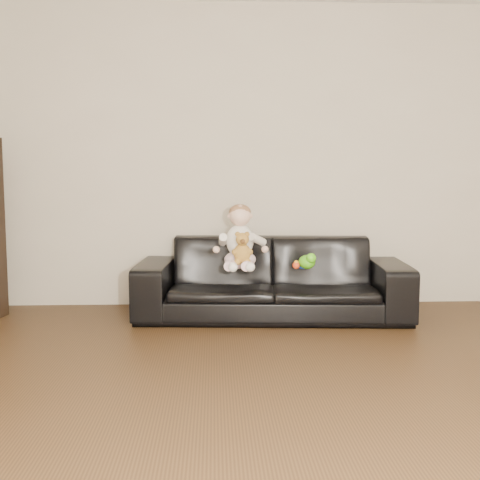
{
  "coord_description": "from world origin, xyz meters",
  "views": [
    {
      "loc": [
        -0.41,
        -2.51,
        1.13
      ],
      "look_at": [
        -0.2,
        2.15,
        0.63
      ],
      "focal_mm": 45.0,
      "sensor_mm": 36.0,
      "label": 1
    }
  ],
  "objects_px": {
    "baby": "(240,240)",
    "teddy_bear": "(242,248)",
    "toy_blue_disc": "(305,267)",
    "toy_rattle": "(296,265)",
    "toy_green": "(307,262)",
    "sofa": "(272,278)"
  },
  "relations": [
    {
      "from": "baby",
      "to": "teddy_bear",
      "type": "relative_size",
      "value": 2.08
    },
    {
      "from": "toy_blue_disc",
      "to": "teddy_bear",
      "type": "bearing_deg",
      "value": -164.2
    },
    {
      "from": "toy_blue_disc",
      "to": "toy_rattle",
      "type": "bearing_deg",
      "value": -145.11
    },
    {
      "from": "toy_rattle",
      "to": "baby",
      "type": "bearing_deg",
      "value": 171.5
    },
    {
      "from": "toy_green",
      "to": "toy_blue_disc",
      "type": "xyz_separation_m",
      "value": [
        -0.01,
        0.05,
        -0.05
      ]
    },
    {
      "from": "baby",
      "to": "toy_blue_disc",
      "type": "xyz_separation_m",
      "value": [
        0.51,
        -0.01,
        -0.21
      ]
    },
    {
      "from": "sofa",
      "to": "teddy_bear",
      "type": "relative_size",
      "value": 8.96
    },
    {
      "from": "baby",
      "to": "toy_green",
      "type": "bearing_deg",
      "value": 12.48
    },
    {
      "from": "toy_rattle",
      "to": "toy_blue_disc",
      "type": "height_order",
      "value": "toy_rattle"
    },
    {
      "from": "teddy_bear",
      "to": "toy_green",
      "type": "height_order",
      "value": "teddy_bear"
    },
    {
      "from": "sofa",
      "to": "toy_green",
      "type": "relative_size",
      "value": 13.73
    },
    {
      "from": "toy_rattle",
      "to": "teddy_bear",
      "type": "bearing_deg",
      "value": -168.28
    },
    {
      "from": "baby",
      "to": "sofa",
      "type": "bearing_deg",
      "value": 43.04
    },
    {
      "from": "teddy_bear",
      "to": "toy_rattle",
      "type": "relative_size",
      "value": 4.1
    },
    {
      "from": "toy_green",
      "to": "baby",
      "type": "bearing_deg",
      "value": 173.58
    },
    {
      "from": "baby",
      "to": "toy_green",
      "type": "height_order",
      "value": "baby"
    },
    {
      "from": "sofa",
      "to": "toy_green",
      "type": "xyz_separation_m",
      "value": [
        0.26,
        -0.18,
        0.15
      ]
    },
    {
      "from": "teddy_bear",
      "to": "toy_rattle",
      "type": "bearing_deg",
      "value": 43.3
    },
    {
      "from": "teddy_bear",
      "to": "toy_green",
      "type": "xyz_separation_m",
      "value": [
        0.51,
        0.09,
        -0.12
      ]
    },
    {
      "from": "teddy_bear",
      "to": "baby",
      "type": "bearing_deg",
      "value": 125.35
    },
    {
      "from": "baby",
      "to": "toy_blue_disc",
      "type": "bearing_deg",
      "value": 17.67
    },
    {
      "from": "baby",
      "to": "teddy_bear",
      "type": "bearing_deg",
      "value": -67.34
    }
  ]
}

